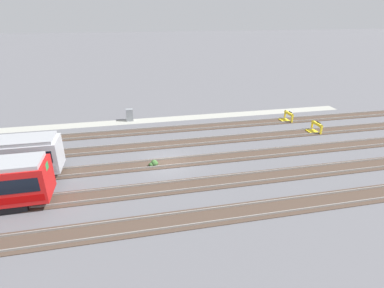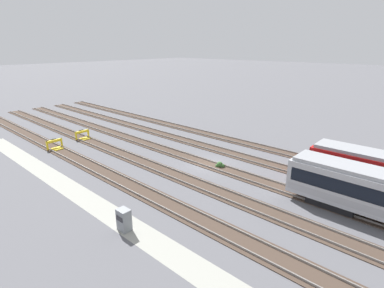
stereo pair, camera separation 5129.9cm
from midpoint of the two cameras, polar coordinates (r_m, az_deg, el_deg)
ground_plane at (r=16.89m, az=-40.72°, el=-36.85°), size 400.00×400.00×0.00m
service_walkway at (r=21.82m, az=-85.76°, el=-36.90°), size 54.00×2.00×0.01m
rail_track_nearest at (r=19.52m, az=-74.61°, el=-38.46°), size 90.00×2.23×0.21m
rail_track_near_inner at (r=17.70m, az=-58.76°, el=-38.90°), size 90.00×2.24×0.21m
rail_track_middle at (r=16.86m, az=-40.76°, el=-36.76°), size 90.00×2.24×0.21m
rail_track_far_inner at (r=17.14m, az=-23.74°, el=-31.92°), size 90.00×2.23×0.21m
rail_track_farthest at (r=18.50m, az=-10.02°, el=-25.76°), size 90.00×2.23×0.21m
bumper_stop_nearest_track at (r=32.23m, az=-61.52°, el=-14.46°), size 1.36×2.01×1.22m
bumper_stop_near_inner_track at (r=32.35m, az=-53.54°, el=-12.04°), size 1.35×2.00×1.22m
electrical_cabinet at (r=20.21m, az=-95.12°, el=-40.57°), size 0.90×0.73×1.60m
weed_clump at (r=15.84m, az=-38.84°, el=-39.73°), size 0.92×0.70×0.64m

